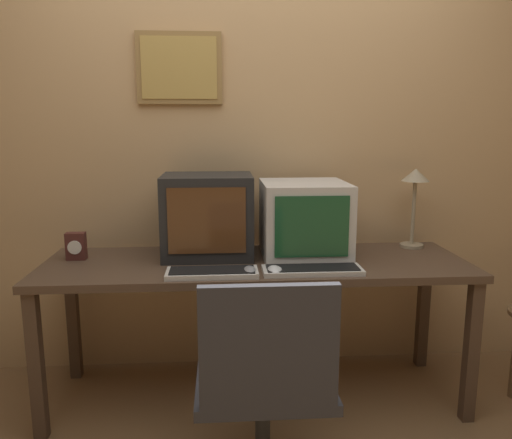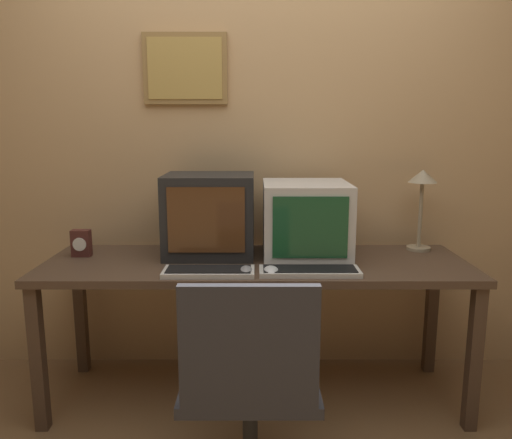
% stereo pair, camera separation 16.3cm
% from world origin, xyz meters
% --- Properties ---
extents(wall_back, '(8.00, 0.08, 2.60)m').
position_xyz_m(wall_back, '(-0.00, 1.26, 1.30)').
color(wall_back, tan).
rests_on(wall_back, ground_plane).
extents(desk, '(2.04, 0.65, 0.72)m').
position_xyz_m(desk, '(0.00, 0.84, 0.64)').
color(desk, '#4C3828').
rests_on(desk, ground_plane).
extents(monitor_left, '(0.44, 0.36, 0.41)m').
position_xyz_m(monitor_left, '(-0.23, 0.96, 0.92)').
color(monitor_left, black).
rests_on(monitor_left, desk).
extents(monitor_right, '(0.42, 0.44, 0.37)m').
position_xyz_m(monitor_right, '(0.25, 0.92, 0.90)').
color(monitor_right, beige).
rests_on(monitor_right, desk).
extents(keyboard_main, '(0.40, 0.16, 0.03)m').
position_xyz_m(keyboard_main, '(-0.21, 0.61, 0.73)').
color(keyboard_main, beige).
rests_on(keyboard_main, desk).
extents(keyboard_side, '(0.44, 0.15, 0.03)m').
position_xyz_m(keyboard_side, '(0.24, 0.62, 0.73)').
color(keyboard_side, beige).
rests_on(keyboard_side, desk).
extents(mouse_near_keyboard, '(0.07, 0.11, 0.04)m').
position_xyz_m(mouse_near_keyboard, '(0.07, 0.60, 0.74)').
color(mouse_near_keyboard, silver).
rests_on(mouse_near_keyboard, desk).
extents(mouse_far_corner, '(0.06, 0.11, 0.04)m').
position_xyz_m(mouse_far_corner, '(-0.04, 0.61, 0.74)').
color(mouse_far_corner, gray).
rests_on(mouse_far_corner, desk).
extents(desk_clock, '(0.09, 0.06, 0.13)m').
position_xyz_m(desk_clock, '(-0.87, 0.92, 0.78)').
color(desk_clock, '#4C231E').
rests_on(desk_clock, desk).
extents(desk_lamp, '(0.15, 0.15, 0.42)m').
position_xyz_m(desk_lamp, '(0.86, 1.06, 1.04)').
color(desk_lamp, tan).
rests_on(desk_lamp, desk).
extents(office_chair, '(0.50, 0.50, 0.89)m').
position_xyz_m(office_chair, '(-0.02, 0.12, 0.38)').
color(office_chair, black).
rests_on(office_chair, ground_plane).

